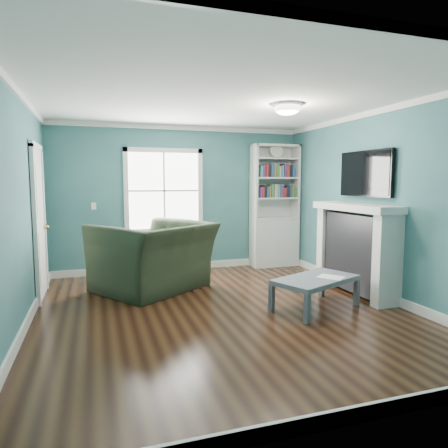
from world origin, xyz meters
name	(u,v)px	position (x,y,z in m)	size (l,w,h in m)	color
floor	(223,311)	(0.00, 0.00, 0.00)	(5.00, 5.00, 0.00)	black
room_walls	(223,184)	(0.00, 0.00, 1.58)	(5.00, 5.00, 5.00)	#305E69
trim	(223,213)	(0.00, 0.00, 1.24)	(4.50, 5.00, 2.60)	white
window	(164,191)	(-0.30, 2.49, 1.45)	(1.40, 0.06, 1.50)	white
bookshelf	(274,218)	(1.77, 2.30, 0.92)	(0.90, 0.35, 2.31)	silver
fireplace	(356,250)	(2.08, 0.20, 0.64)	(0.44, 1.58, 1.30)	black
tv	(366,174)	(2.20, 0.20, 1.72)	(0.06, 1.10, 0.65)	black
door	(39,221)	(-2.22, 1.40, 1.07)	(0.12, 0.98, 2.17)	silver
ceiling_fixture	(287,108)	(0.90, 0.10, 2.55)	(0.38, 0.38, 0.15)	white
light_switch	(94,206)	(-1.50, 2.48, 1.20)	(0.08, 0.01, 0.12)	white
recliner	(154,245)	(-0.66, 1.28, 0.67)	(1.54, 1.00, 1.35)	black
coffee_table	(316,281)	(1.16, -0.25, 0.35)	(1.25, 0.99, 0.40)	#4E555D
paper_sheet	(331,277)	(1.35, -0.30, 0.40)	(0.24, 0.31, 0.00)	white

